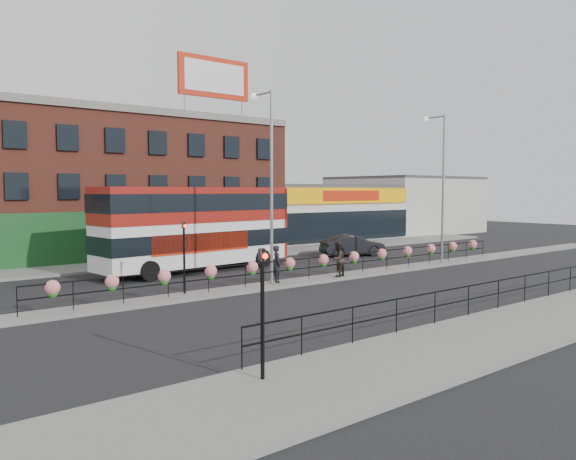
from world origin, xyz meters
TOP-DOWN VIEW (x-y plane):
  - ground at (0.00, 0.00)m, footprint 120.00×120.00m
  - south_pavement at (0.00, -12.00)m, footprint 60.00×4.00m
  - north_pavement at (0.00, 12.00)m, footprint 60.00×4.00m
  - median at (0.00, 0.00)m, footprint 60.00×1.60m
  - yellow_line_inner at (0.00, -9.70)m, footprint 60.00×0.10m
  - yellow_line_outer at (0.00, -9.88)m, footprint 60.00×0.10m
  - brick_building at (-4.00, 19.96)m, footprint 25.00×12.21m
  - supermarket at (16.00, 19.90)m, footprint 15.00×12.25m
  - warehouse_east at (30.75, 20.00)m, footprint 14.50×12.00m
  - billboard at (2.50, 14.99)m, footprint 6.00×0.29m
  - median_railing at (-0.00, 0.00)m, footprint 30.04×0.56m
  - south_railing at (-2.00, -10.10)m, footprint 20.04×0.05m
  - double_decker_bus at (-3.55, 7.10)m, footprint 12.42×4.11m
  - car at (9.10, 6.86)m, footprint 4.68×5.71m
  - pedestrian_a at (-2.92, 0.23)m, footprint 0.99×0.92m
  - pedestrian_b at (0.77, -0.29)m, footprint 1.32×1.23m
  - lamp_column_west at (-3.39, 0.29)m, footprint 0.34×1.66m
  - lamp_column_east at (10.03, 0.04)m, footprint 0.34×1.65m
  - traffic_light_south at (-12.00, -11.01)m, footprint 0.15×0.28m
  - traffic_light_median at (-8.00, 0.39)m, footprint 0.15×0.28m

SIDE VIEW (x-z plane):
  - ground at x=0.00m, z-range 0.00..0.00m
  - yellow_line_inner at x=0.00m, z-range 0.00..0.01m
  - yellow_line_outer at x=0.00m, z-range 0.00..0.01m
  - south_pavement at x=0.00m, z-range 0.00..0.15m
  - north_pavement at x=0.00m, z-range 0.00..0.15m
  - median at x=0.00m, z-range 0.00..0.15m
  - car at x=9.10m, z-range 0.00..1.53m
  - south_railing at x=-2.00m, z-range 0.40..1.52m
  - median_railing at x=0.00m, z-range 0.43..1.66m
  - pedestrian_a at x=-2.92m, z-range 0.15..2.02m
  - pedestrian_b at x=0.77m, z-range 0.15..2.04m
  - traffic_light_south at x=-12.00m, z-range 0.64..4.29m
  - traffic_light_median at x=-8.00m, z-range 0.64..4.29m
  - supermarket at x=16.00m, z-range 0.00..5.30m
  - double_decker_bus at x=-3.55m, z-range 0.56..5.50m
  - warehouse_east at x=30.75m, z-range 0.00..6.30m
  - brick_building at x=-4.00m, z-range -0.02..10.28m
  - lamp_column_east at x=10.03m, z-range 1.02..10.40m
  - lamp_column_west at x=-3.39m, z-range 1.03..10.49m
  - billboard at x=2.50m, z-range 10.98..15.38m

